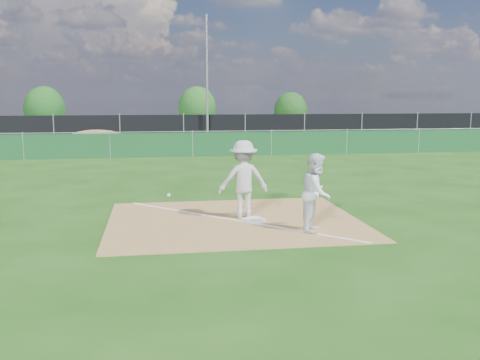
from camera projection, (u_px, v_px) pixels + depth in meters
name	position (u px, v px, depth m)	size (l,w,h in m)	color
ground	(202.00, 170.00, 21.69)	(90.00, 90.00, 0.00)	#19450E
infield_dirt	(234.00, 221.00, 12.91)	(6.00, 5.00, 0.02)	olive
foul_line	(234.00, 220.00, 12.91)	(0.08, 7.00, 0.01)	white
green_fence	(193.00, 145.00, 26.48)	(44.00, 0.05, 1.20)	#113E1D
dirt_mound	(96.00, 140.00, 29.11)	(3.38, 2.60, 1.17)	olive
black_fence	(184.00, 129.00, 34.23)	(46.00, 0.04, 1.80)	black
parking_lot	(180.00, 137.00, 39.25)	(46.00, 9.00, 0.01)	black
light_pole	(207.00, 80.00, 33.69)	(0.16, 0.16, 8.00)	slate
first_base	(253.00, 220.00, 12.73)	(0.42, 0.42, 0.09)	white
play_at_first	(243.00, 179.00, 13.09)	(2.50, 0.78, 1.90)	#BDBDC0
runner	(317.00, 192.00, 11.83)	(0.85, 0.66, 1.75)	white
car_left	(112.00, 128.00, 38.35)	(1.70, 4.23, 1.44)	#A0A2A7
car_mid	(171.00, 128.00, 38.11)	(1.49, 4.27, 1.41)	black
car_right	(258.00, 128.00, 38.92)	(1.88, 4.63, 1.34)	black
tree_left	(45.00, 109.00, 42.21)	(3.17, 3.17, 3.75)	#382316
tree_mid	(197.00, 108.00, 45.28)	(3.20, 3.20, 3.79)	#382316
tree_right	(291.00, 111.00, 45.29)	(2.80, 2.80, 3.32)	#382316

